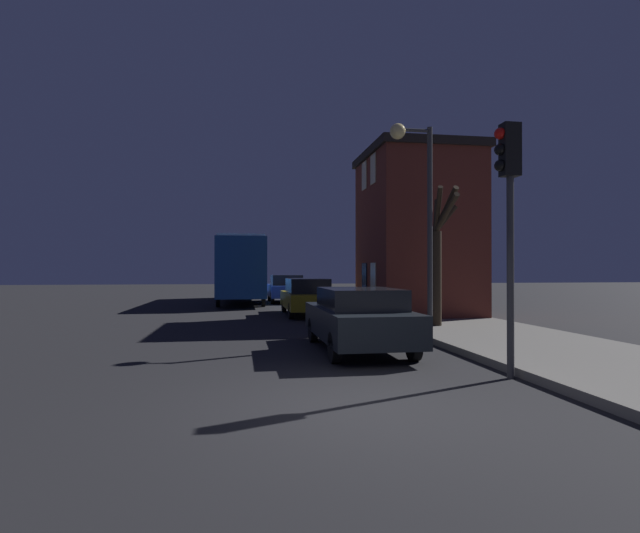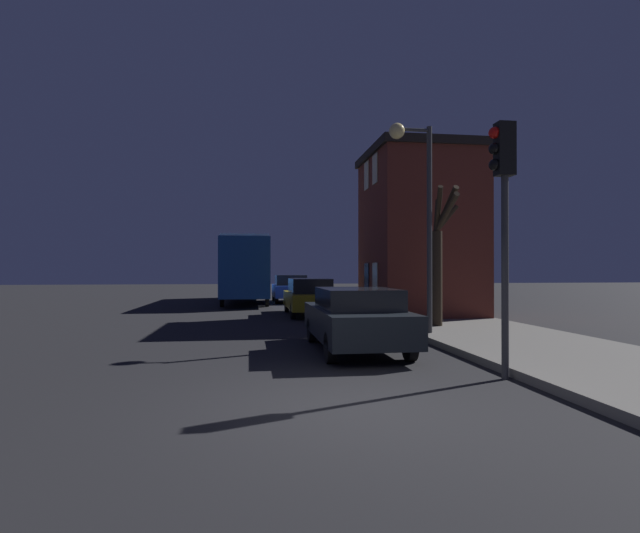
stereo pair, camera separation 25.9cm
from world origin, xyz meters
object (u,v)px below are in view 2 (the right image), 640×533
object	(u,v)px
bare_tree	(439,256)
bus	(245,265)
traffic_light	(503,195)
car_far_lane	(290,288)
car_near_lane	(355,318)
car_mid_lane	(309,296)
streetlamp	(416,187)

from	to	relation	value
bare_tree	bus	world-z (taller)	bare_tree
traffic_light	car_far_lane	xyz separation A→B (m)	(-1.91, 20.49, -2.29)
car_near_lane	car_mid_lane	xyz separation A→B (m)	(0.02, 9.02, 0.02)
car_far_lane	bus	bearing A→B (deg)	172.56
car_far_lane	car_near_lane	bearing A→B (deg)	-89.75
traffic_light	car_near_lane	xyz separation A→B (m)	(-1.84, 3.24, -2.35)
bus	car_near_lane	world-z (taller)	bus
bus	car_mid_lane	xyz separation A→B (m)	(2.63, -8.56, -1.34)
bare_tree	car_far_lane	distance (m)	14.52
car_near_lane	car_mid_lane	bearing A→B (deg)	89.84
bus	streetlamp	bearing A→B (deg)	-73.72
bus	car_near_lane	distance (m)	17.82
traffic_light	car_near_lane	size ratio (longest dim) A/B	0.96
bus	car_near_lane	size ratio (longest dim) A/B	2.38
traffic_light	car_far_lane	world-z (taller)	traffic_light
bus	car_near_lane	xyz separation A→B (m)	(2.61, -17.58, -1.36)
streetlamp	car_far_lane	bearing A→B (deg)	97.71
bare_tree	car_mid_lane	size ratio (longest dim) A/B	0.87
bus	car_far_lane	xyz separation A→B (m)	(2.53, -0.33, -1.30)
streetlamp	car_near_lane	xyz separation A→B (m)	(-2.03, -1.72, -3.29)
streetlamp	bus	bearing A→B (deg)	106.28
streetlamp	bare_tree	xyz separation A→B (m)	(1.21, 1.47, -1.78)
car_mid_lane	car_far_lane	size ratio (longest dim) A/B	1.07
streetlamp	traffic_light	size ratio (longest dim) A/B	1.29
traffic_light	car_mid_lane	bearing A→B (deg)	98.41
bus	traffic_light	bearing A→B (deg)	-77.95
car_mid_lane	car_far_lane	distance (m)	8.23
car_near_lane	car_far_lane	bearing A→B (deg)	90.25
streetlamp	bare_tree	distance (m)	2.60
traffic_light	bus	world-z (taller)	traffic_light
car_near_lane	car_mid_lane	distance (m)	9.02
streetlamp	bare_tree	size ratio (longest dim) A/B	1.37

